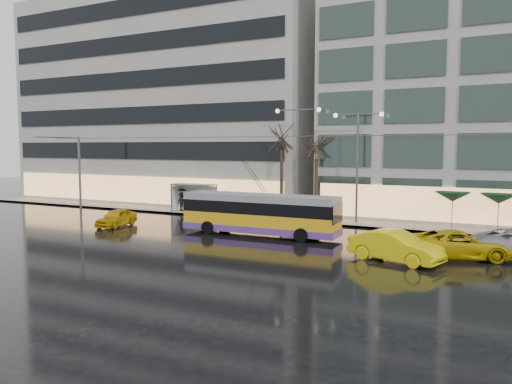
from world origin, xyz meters
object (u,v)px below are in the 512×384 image
Objects in this scene: street_lamp_near at (297,147)px; taxi_a at (116,218)px; bus_shelter at (191,191)px; trolleybus at (260,215)px.

street_lamp_near reaches higher than taxi_a.
bus_shelter is at bearing 77.74° from taxi_a.
street_lamp_near reaches higher than trolleybus.
bus_shelter is at bearing -179.37° from street_lamp_near.
trolleybus is 1.22× the size of street_lamp_near.
taxi_a is (-11.00, -9.36, -5.32)m from street_lamp_near.
taxi_a is (-0.61, -9.25, -1.29)m from bus_shelter.
taxi_a is at bearing -139.58° from street_lamp_near.
bus_shelter is 11.14m from street_lamp_near.
trolleybus reaches higher than taxi_a.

